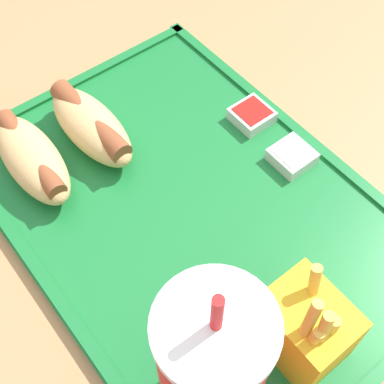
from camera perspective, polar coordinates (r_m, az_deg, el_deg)
dining_table at (r=0.89m, az=-0.20°, el=-15.08°), size 1.07×1.17×0.75m
food_tray at (r=0.55m, az=0.00°, el=-2.04°), size 0.47×0.33×0.01m
soda_cup at (r=0.39m, az=2.06°, el=-18.45°), size 0.08×0.08×0.21m
hot_dog_far at (r=0.58m, az=-16.72°, el=3.49°), size 0.13×0.06×0.04m
hot_dog_near at (r=0.59m, az=-10.72°, el=7.03°), size 0.13×0.06×0.04m
fries_carton at (r=0.46m, az=11.96°, el=-13.99°), size 0.07×0.06×0.11m
sauce_cup_mayo at (r=0.58m, az=10.62°, el=3.81°), size 0.04×0.04×0.02m
sauce_cup_ketchup at (r=0.62m, az=6.39°, el=8.16°), size 0.04×0.04×0.02m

